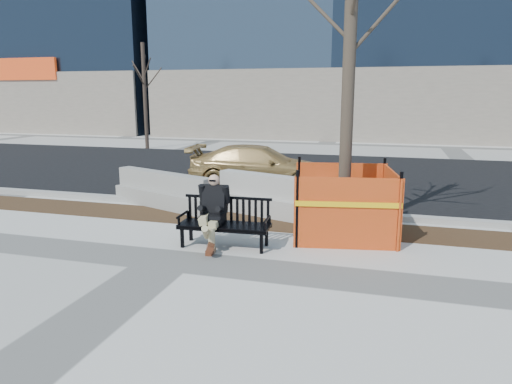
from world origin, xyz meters
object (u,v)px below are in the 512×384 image
seated_man (214,245)px  tree_fence (342,235)px  jersey_barrier_left (164,207)px  bench (225,247)px  sedan (259,186)px  jersey_barrier_right (282,217)px

seated_man → tree_fence: tree_fence is taller
seated_man → jersey_barrier_left: seated_man is taller
bench → sedan: bearing=96.3°
jersey_barrier_left → sedan: bearing=85.7°
bench → tree_fence: tree_fence is taller
bench → jersey_barrier_right: 2.29m
bench → seated_man: 0.22m
bench → jersey_barrier_left: bearing=131.6°
bench → jersey_barrier_left: 3.41m
bench → jersey_barrier_left: (-2.40, 2.43, 0.00)m
sedan → jersey_barrier_left: bearing=147.8°
tree_fence → jersey_barrier_left: (-4.31, 1.14, 0.00)m
tree_fence → sedan: tree_fence is taller
tree_fence → jersey_barrier_right: bearing=146.1°
sedan → jersey_barrier_right: sedan is taller
bench → tree_fence: bearing=30.9°
bench → tree_fence: 2.31m
tree_fence → jersey_barrier_right: tree_fence is taller
bench → jersey_barrier_right: bearing=73.9°
bench → seated_man: seated_man is taller
tree_fence → sedan: 5.07m
bench → sedan: (-0.90, 5.50, 0.00)m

